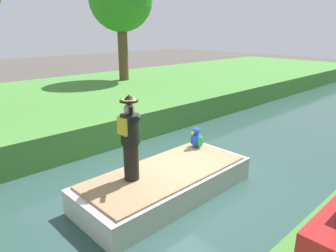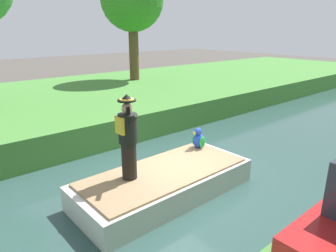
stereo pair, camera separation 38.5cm
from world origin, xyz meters
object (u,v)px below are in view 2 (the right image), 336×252
Objects in this scene: boat at (165,182)px; parrot_plush at (198,139)px; person_pirate at (128,138)px; tree_tall at (132,0)px.

boat is 1.76m from parrot_plush.
parrot_plush is (-0.29, 2.41, -0.68)m from person_pirate.
boat is at bearing 93.03° from person_pirate.
person_pirate is 12.00m from tree_tall.
person_pirate is at bearing -34.73° from tree_tall.
person_pirate is 2.52m from parrot_plush.
tree_tall reaches higher than boat.
person_pirate is 3.25× the size of parrot_plush.
tree_tall is at bearing 149.30° from boat.
tree_tall is (-9.61, 5.70, 4.82)m from boat.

